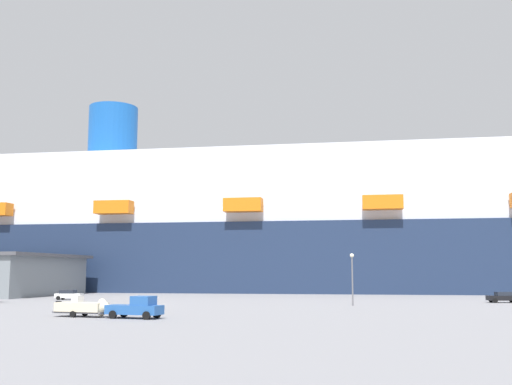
% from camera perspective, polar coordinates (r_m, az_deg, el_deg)
% --- Properties ---
extents(ground_plane, '(600.00, 600.00, 0.00)m').
position_cam_1_polar(ground_plane, '(113.13, -5.42, -9.79)').
color(ground_plane, gray).
extents(cruise_ship, '(289.26, 43.23, 52.54)m').
position_cam_1_polar(cruise_ship, '(141.34, 1.82, -3.86)').
color(cruise_ship, '#1E2D4C').
rests_on(cruise_ship, ground_plane).
extents(pickup_truck, '(5.90, 3.19, 2.20)m').
position_cam_1_polar(pickup_truck, '(61.28, -11.27, -10.68)').
color(pickup_truck, '#2659A5').
rests_on(pickup_truck, ground_plane).
extents(small_boat_on_trailer, '(7.29, 3.18, 2.15)m').
position_cam_1_polar(small_boat_on_trailer, '(64.42, -15.74, -10.46)').
color(small_boat_on_trailer, '#595960').
rests_on(small_boat_on_trailer, ground_plane).
extents(street_lamp, '(0.56, 0.56, 7.02)m').
position_cam_1_polar(street_lamp, '(83.13, 9.12, -7.36)').
color(street_lamp, slate).
rests_on(street_lamp, ground_plane).
extents(parked_car_white_van, '(4.34, 2.07, 1.58)m').
position_cam_1_polar(parked_car_white_van, '(103.67, -17.35, -9.24)').
color(parked_car_white_van, white).
rests_on(parked_car_white_van, ground_plane).
extents(parked_car_black_coupe, '(4.79, 2.38, 1.58)m').
position_cam_1_polar(parked_car_black_coupe, '(97.30, 22.46, -9.15)').
color(parked_car_black_coupe, black).
rests_on(parked_car_black_coupe, ground_plane).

